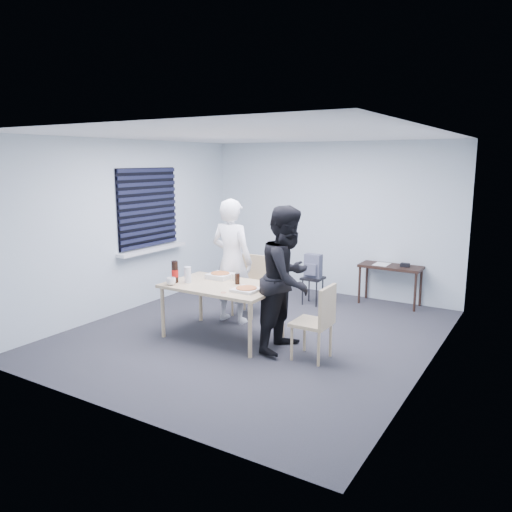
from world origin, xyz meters
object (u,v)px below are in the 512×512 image
Objects in this scene: mug_a at (171,281)px; chair_right at (319,318)px; chair_far at (251,280)px; side_table at (391,270)px; person_black at (287,279)px; stool at (313,284)px; dining_table at (222,289)px; backpack at (313,266)px; person_white at (232,261)px; soda_bottle at (175,272)px; mug_b at (235,277)px.

chair_right is at bearing 9.30° from mug_a.
chair_far and chair_right have the same top height.
person_black is at bearing -101.48° from side_table.
dining_table is at bearing -100.05° from stool.
person_black is (1.14, -1.00, 0.37)m from chair_far.
chair_right is at bearing -68.96° from backpack.
chair_right is at bearing 157.83° from person_white.
dining_table is at bearing -105.66° from backpack.
dining_table is 11.90× the size of mug_a.
person_black is 2.63m from side_table.
stool is at bearing 116.47° from chair_right.
person_black reaches higher than chair_far.
person_black is at bearing 11.50° from soda_bottle.
mug_a is at bearing -110.89° from stool.
mug_a is 1.23× the size of mug_b.
person_black reaches higher than stool.
side_table is 3.51m from soda_bottle.
person_white is 4.71× the size of backpack.
soda_bottle is at bearing 69.44° from person_white.
chair_right is 1.97m from mug_a.
side_table is (1.70, 2.00, -0.32)m from person_white.
person_white is at bearing -130.29° from side_table.
person_white is (-0.04, -0.45, 0.37)m from chair_far.
mug_b reaches higher than side_table.
backpack reaches higher than side_table.
soda_bottle is at bearing -105.34° from chair_far.
side_table is 7.87× the size of mug_a.
stool is 2.58m from mug_a.
dining_table reaches higher than side_table.
dining_table is at bearing 21.05° from soda_bottle.
person_black is 1.83× the size of side_table.
mug_a is at bearing -102.24° from chair_far.
person_black is at bearing 165.47° from chair_right.
backpack reaches higher than stool.
dining_table is 0.83× the size of person_black.
chair_far is at bearing 102.35° from dining_table.
dining_table is at bearing 178.05° from chair_right.
chair_far reaches higher than side_table.
chair_far is at bearing 145.13° from chair_right.
person_white is 1.04m from mug_a.
mug_b is at bearing 86.77° from dining_table.
chair_right is 1.83m from person_white.
mug_b is (-0.34, -1.74, 0.42)m from stool.
mug_a is (-0.28, -0.99, -0.12)m from person_white.
chair_far is 0.50× the size of person_black.
chair_right is (1.62, -1.13, 0.00)m from chair_far.
dining_table is 2.03m from backpack.
chair_far is 1.50m from mug_a.
chair_right reaches higher than mug_b.
stool is (-0.55, 1.93, -0.55)m from person_black.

